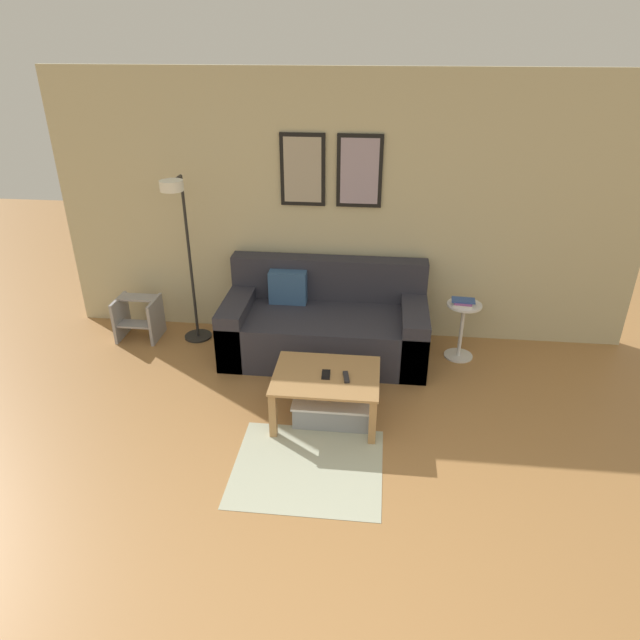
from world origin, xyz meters
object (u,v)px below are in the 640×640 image
at_px(coffee_table, 326,382).
at_px(cell_phone, 326,374).
at_px(book_stack, 463,302).
at_px(step_stool, 138,317).
at_px(remote_control, 346,377).
at_px(couch, 325,325).
at_px(storage_bin, 333,405).
at_px(side_table, 462,326).
at_px(floor_lamp, 182,238).

distance_m(coffee_table, cell_phone, 0.08).
height_order(book_stack, cell_phone, book_stack).
bearing_deg(step_stool, remote_control, -28.23).
relative_size(couch, storage_bin, 3.06).
distance_m(couch, storage_bin, 1.07).
bearing_deg(couch, cell_phone, -83.75).
xyz_separation_m(remote_control, cell_phone, (-0.16, 0.03, -0.01)).
relative_size(coffee_table, side_table, 1.50).
bearing_deg(storage_bin, couch, 99.29).
xyz_separation_m(couch, storage_bin, (0.17, -1.04, -0.20)).
relative_size(floor_lamp, step_stool, 3.91).
distance_m(coffee_table, book_stack, 1.61).
distance_m(coffee_table, remote_control, 0.18).
distance_m(floor_lamp, side_table, 2.73).
relative_size(remote_control, cell_phone, 1.07).
bearing_deg(storage_bin, remote_control, -24.20).
relative_size(coffee_table, floor_lamp, 0.50).
bearing_deg(floor_lamp, side_table, 0.91).
distance_m(remote_control, cell_phone, 0.16).
relative_size(remote_control, step_stool, 0.35).
bearing_deg(couch, remote_control, -75.69).
height_order(floor_lamp, step_stool, floor_lamp).
bearing_deg(remote_control, step_stool, 141.90).
xyz_separation_m(floor_lamp, side_table, (2.62, 0.04, -0.78)).
distance_m(floor_lamp, cell_phone, 1.93).
xyz_separation_m(couch, side_table, (1.29, 0.05, 0.04)).
bearing_deg(coffee_table, book_stack, 43.09).
bearing_deg(side_table, floor_lamp, -179.09).
bearing_deg(couch, step_stool, 177.32).
relative_size(coffee_table, step_stool, 1.96).
relative_size(coffee_table, remote_control, 5.58).
bearing_deg(step_stool, storage_bin, -28.43).
distance_m(couch, floor_lamp, 1.56).
distance_m(storage_bin, book_stack, 1.61).
bearing_deg(step_stool, cell_phone, -29.49).
height_order(couch, coffee_table, couch).
xyz_separation_m(couch, step_stool, (-1.91, 0.09, -0.07)).
relative_size(book_stack, cell_phone, 1.57).
bearing_deg(side_table, coffee_table, -136.89).
xyz_separation_m(side_table, book_stack, (-0.02, -0.02, 0.25)).
distance_m(coffee_table, floor_lamp, 1.95).
bearing_deg(step_stool, couch, -2.68).
xyz_separation_m(coffee_table, floor_lamp, (-1.44, 1.06, 0.78)).
bearing_deg(remote_control, storage_bin, 145.93).
bearing_deg(coffee_table, remote_control, -11.73).
relative_size(coffee_table, storage_bin, 1.34).
height_order(storage_bin, remote_control, remote_control).
bearing_deg(floor_lamp, couch, -0.35).
bearing_deg(coffee_table, storage_bin, 16.24).
relative_size(storage_bin, side_table, 1.11).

